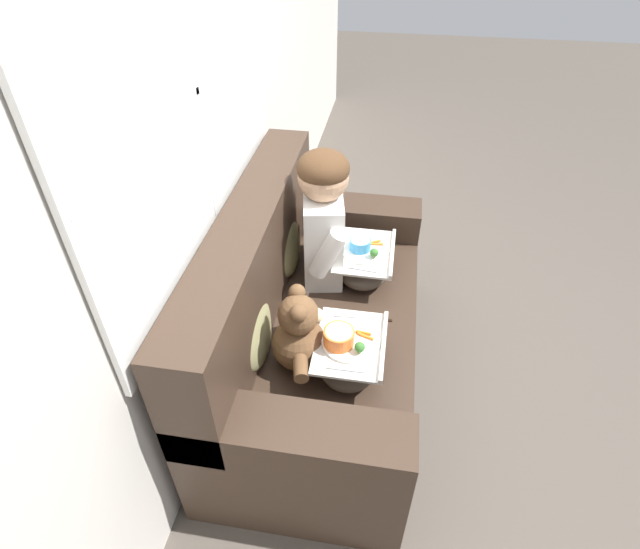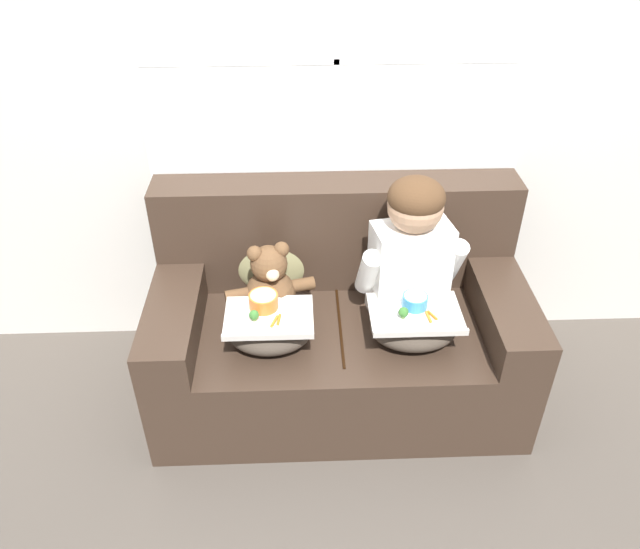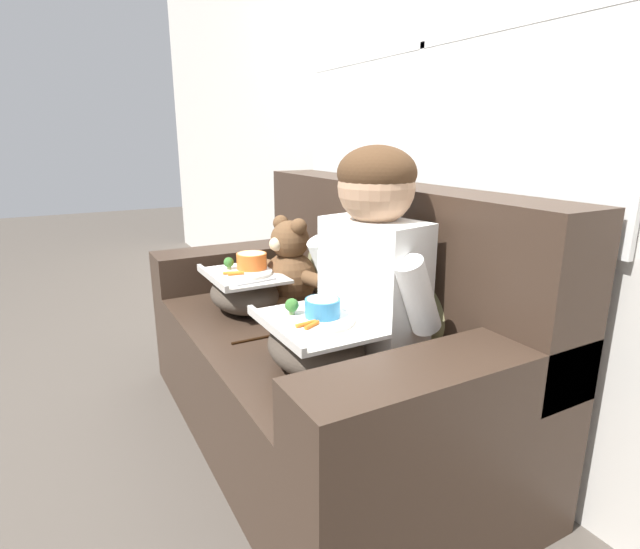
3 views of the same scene
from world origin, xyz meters
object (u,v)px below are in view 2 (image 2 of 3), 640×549
couch (338,326)px  child_figure (412,243)px  lap_tray_teddy (269,328)px  lap_tray_child (414,325)px  throw_pillow_behind_teddy (271,258)px  throw_pillow_behind_child (402,255)px  teddy_bear (270,286)px

couch → child_figure: 0.56m
lap_tray_teddy → lap_tray_child: bearing=-0.2°
throw_pillow_behind_teddy → lap_tray_teddy: 0.42m
couch → lap_tray_child: (0.31, -0.23, 0.19)m
throw_pillow_behind_child → teddy_bear: teddy_bear is taller
couch → throw_pillow_behind_teddy: bearing=149.9°
throw_pillow_behind_child → lap_tray_child: size_ratio=1.00×
throw_pillow_behind_child → lap_tray_child: bearing=-90.1°
throw_pillow_behind_child → child_figure: child_figure is taller
lap_tray_teddy → throw_pillow_behind_child: bearing=33.2°
teddy_bear → lap_tray_child: (0.62, -0.21, -0.07)m
couch → child_figure: (0.31, -0.02, 0.47)m
lap_tray_teddy → couch: bearing=36.1°
child_figure → lap_tray_child: bearing=-90.2°
throw_pillow_behind_teddy → child_figure: bearing=-17.7°
teddy_bear → couch: bearing=4.1°
throw_pillow_behind_teddy → teddy_bear: bearing=-89.6°
child_figure → throw_pillow_behind_teddy: bearing=162.3°
throw_pillow_behind_child → couch: bearing=-149.9°
throw_pillow_behind_teddy → lap_tray_teddy: bearing=-90.2°
throw_pillow_behind_teddy → couch: bearing=-30.1°
throw_pillow_behind_child → teddy_bear: (-0.62, -0.20, -0.02)m
teddy_bear → lap_tray_child: 0.65m
throw_pillow_behind_child → lap_tray_teddy: bearing=-146.8°
couch → lap_tray_teddy: 0.43m
lap_tray_child → lap_tray_teddy: size_ratio=1.05×
teddy_bear → child_figure: bearing=0.4°
child_figure → lap_tray_child: child_figure is taller
child_figure → lap_tray_child: (-0.00, -0.21, -0.28)m
teddy_bear → throw_pillow_behind_teddy: bearing=90.4°
couch → teddy_bear: 0.40m
child_figure → lap_tray_teddy: 0.71m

